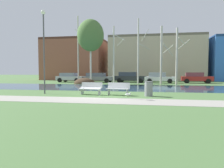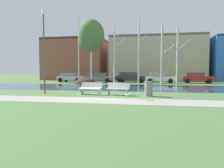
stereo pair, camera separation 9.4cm
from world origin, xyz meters
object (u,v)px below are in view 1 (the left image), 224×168
at_px(streetlamp, 44,39).
at_px(parked_wagon_fourth_white, 159,77).
at_px(seagull, 128,95).
at_px(parked_suv_fifth_red, 196,78).
at_px(parked_sedan_second_grey, 98,77).
at_px(bench_right, 118,88).
at_px(parked_hatch_third_dark, 130,77).
at_px(parked_van_nearest_silver, 70,77).
at_px(bench_left, 91,88).
at_px(trash_bin, 149,89).

height_order(streetlamp, parked_wagon_fourth_white, streetlamp).
height_order(seagull, parked_wagon_fourth_white, parked_wagon_fourth_white).
bearing_deg(parked_suv_fifth_red, parked_sedan_second_grey, -178.73).
xyz_separation_m(bench_right, streetlamp, (-5.49, -0.03, 3.52)).
distance_m(bench_right, parked_suv_fifth_red, 18.34).
bearing_deg(seagull, parked_suv_fifth_red, 66.11).
height_order(parked_hatch_third_dark, parked_wagon_fourth_white, parked_hatch_third_dark).
height_order(parked_van_nearest_silver, parked_suv_fifth_red, parked_suv_fifth_red).
relative_size(seagull, streetlamp, 0.07).
xyz_separation_m(parked_van_nearest_silver, parked_hatch_third_dark, (8.93, 0.46, 0.06)).
relative_size(bench_left, parked_suv_fifth_red, 0.40).
height_order(seagull, parked_suv_fifth_red, parked_suv_fifth_red).
xyz_separation_m(trash_bin, seagull, (-1.32, -0.45, -0.38)).
xyz_separation_m(streetlamp, parked_hatch_third_dark, (4.73, 16.44, -3.20)).
bearing_deg(seagull, bench_right, 138.29).
bearing_deg(streetlamp, bench_right, 0.28).
height_order(bench_left, parked_hatch_third_dark, parked_hatch_third_dark).
height_order(bench_left, seagull, bench_left).
bearing_deg(parked_sedan_second_grey, parked_wagon_fourth_white, -0.39).
height_order(trash_bin, parked_suv_fifth_red, parked_suv_fifth_red).
distance_m(bench_left, seagull, 2.84).
xyz_separation_m(parked_sedan_second_grey, parked_hatch_third_dark, (4.69, 0.37, 0.05)).
distance_m(bench_right, seagull, 1.09).
distance_m(bench_left, streetlamp, 4.99).
bearing_deg(seagull, streetlamp, 173.97).
xyz_separation_m(bench_right, trash_bin, (2.10, -0.24, 0.04)).
bearing_deg(trash_bin, seagull, -161.40).
height_order(streetlamp, parked_suv_fifth_red, streetlamp).
distance_m(bench_right, parked_hatch_third_dark, 16.43).
distance_m(bench_left, parked_hatch_third_dark, 16.46).
bearing_deg(parked_sedan_second_grey, trash_bin, -65.12).
height_order(bench_left, bench_right, same).
relative_size(parked_sedan_second_grey, parked_suv_fifth_red, 1.13).
relative_size(seagull, parked_hatch_third_dark, 0.09).
bearing_deg(trash_bin, parked_suv_fifth_red, 69.44).
distance_m(streetlamp, parked_hatch_third_dark, 17.40).
distance_m(trash_bin, parked_hatch_third_dark, 16.90).
relative_size(parked_van_nearest_silver, parked_suv_fifth_red, 1.02).
height_order(parked_sedan_second_grey, parked_suv_fifth_red, parked_suv_fifth_red).
xyz_separation_m(bench_left, parked_hatch_third_dark, (1.19, 16.41, 0.32)).
relative_size(streetlamp, parked_hatch_third_dark, 1.33).
distance_m(seagull, parked_wagon_fourth_white, 16.88).
distance_m(trash_bin, parked_suv_fifth_red, 17.72).
bearing_deg(parked_wagon_fourth_white, parked_hatch_third_dark, 173.97).
relative_size(parked_wagon_fourth_white, parked_suv_fifth_red, 1.01).
xyz_separation_m(bench_left, parked_sedan_second_grey, (-3.50, 16.04, 0.27)).
xyz_separation_m(bench_left, parked_suv_fifth_red, (10.28, 16.34, 0.30)).
bearing_deg(parked_hatch_third_dark, parked_suv_fifth_red, -0.44).
distance_m(bench_left, parked_wagon_fourth_white, 16.84).
xyz_separation_m(parked_hatch_third_dark, parked_suv_fifth_red, (9.08, -0.07, -0.02)).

